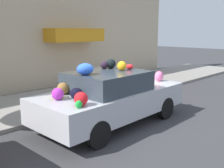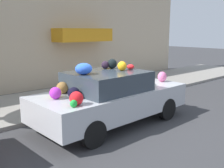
{
  "view_description": "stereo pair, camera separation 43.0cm",
  "coord_description": "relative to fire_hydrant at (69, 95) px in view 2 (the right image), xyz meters",
  "views": [
    {
      "loc": [
        -4.59,
        -4.7,
        2.35
      ],
      "look_at": [
        0.0,
        -0.15,
        1.03
      ],
      "focal_mm": 42.0,
      "sensor_mm": 36.0,
      "label": 1
    },
    {
      "loc": [
        -4.28,
        -4.99,
        2.35
      ],
      "look_at": [
        0.0,
        -0.15,
        1.03
      ],
      "focal_mm": 42.0,
      "sensor_mm": 36.0,
      "label": 2
    }
  ],
  "objects": [
    {
      "name": "sidewalk_curb",
      "position": [
        0.16,
        1.04,
        -0.4
      ],
      "size": [
        24.0,
        3.2,
        0.11
      ],
      "color": "gray",
      "rests_on": "ground"
    },
    {
      "name": "art_car",
      "position": [
        0.11,
        -1.81,
        0.27
      ],
      "size": [
        4.13,
        1.86,
        1.63
      ],
      "rotation": [
        0.0,
        0.0,
        0.03
      ],
      "color": "#B7BABF",
      "rests_on": "ground"
    },
    {
      "name": "ground_plane",
      "position": [
        0.16,
        -1.66,
        -0.45
      ],
      "size": [
        60.0,
        60.0,
        0.0
      ],
      "primitive_type": "plane",
      "color": "#38383A"
    },
    {
      "name": "building_facade",
      "position": [
        0.26,
        3.27,
        2.28
      ],
      "size": [
        18.0,
        1.2,
        5.5
      ],
      "color": "#C6B293",
      "rests_on": "ground"
    },
    {
      "name": "fire_hydrant",
      "position": [
        0.0,
        0.0,
        0.0
      ],
      "size": [
        0.2,
        0.2,
        0.7
      ],
      "color": "red",
      "rests_on": "sidewalk_curb"
    }
  ]
}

